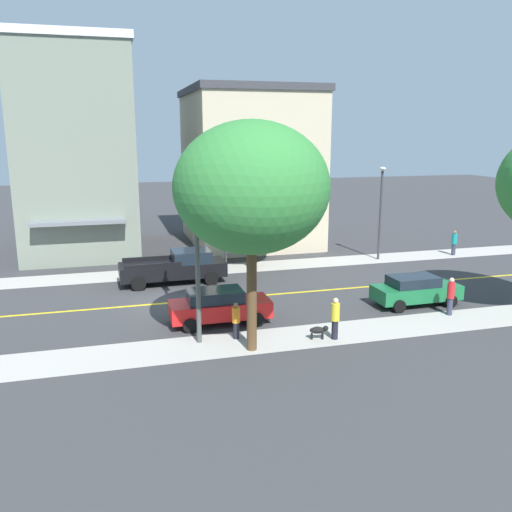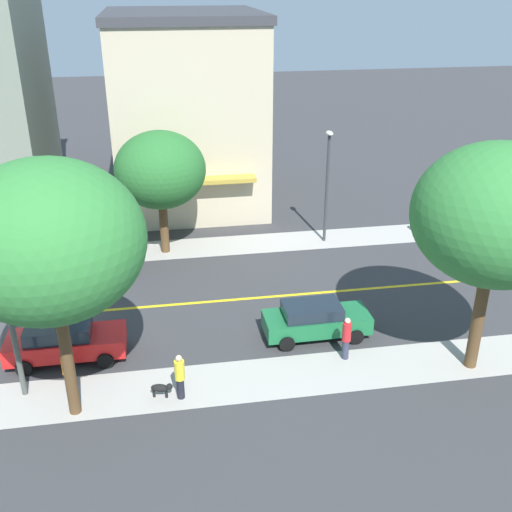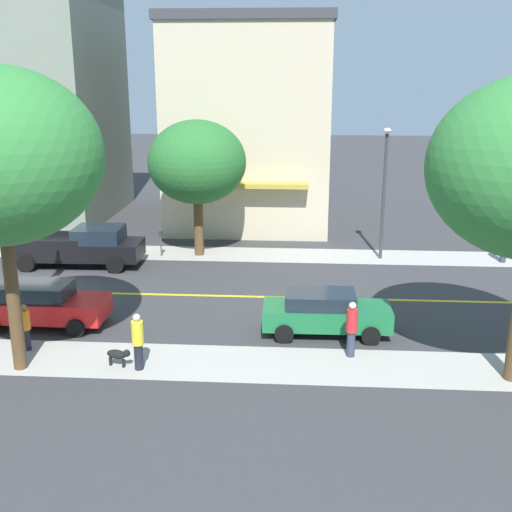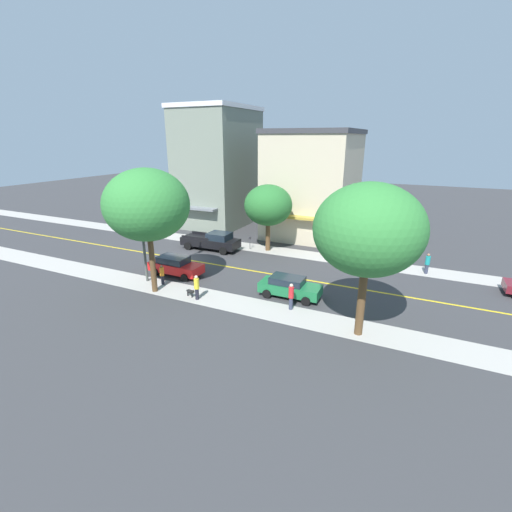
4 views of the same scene
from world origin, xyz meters
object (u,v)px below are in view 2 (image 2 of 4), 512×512
Objects in this scene: red_sedan_right_curb at (65,340)px; pedestrian_orange_shirt at (67,371)px; street_lamp at (327,175)px; black_pickup_truck at (61,260)px; traffic_light_mast at (13,278)px; fire_hydrant at (48,255)px; pedestrian_yellow_shirt at (180,376)px; street_tree_left_far at (160,170)px; pedestrian_red_shirt at (346,337)px; street_tree_left_near at (49,241)px; street_tree_right_corner at (497,215)px; parking_meter at (130,242)px; green_sedan_right_curb at (315,319)px; pedestrian_teal_shirt at (423,221)px; small_dog at (162,388)px.

red_sedan_right_curb reaches higher than pedestrian_orange_shirt.
black_pickup_truck is at bearing -80.96° from street_lamp.
traffic_light_mast is at bearing -148.46° from red_sedan_right_curb.
pedestrian_yellow_shirt is (12.52, 6.28, 0.58)m from fire_hydrant.
red_sedan_right_curb is at bearing 110.46° from pedestrian_yellow_shirt.
street_tree_left_far reaches higher than fire_hydrant.
pedestrian_red_shirt is 6.70m from pedestrian_yellow_shirt.
street_tree_left_far is 11.16m from red_sedan_right_curb.
red_sedan_right_curb is (-3.39, -0.65, -5.67)m from street_tree_left_near.
street_tree_left_near is at bearing -88.92° from street_tree_right_corner.
fire_hydrant is at bearing -125.32° from street_tree_right_corner.
red_sedan_right_curb is (9.24, -2.36, -0.03)m from parking_meter.
black_pickup_truck is (-8.10, 0.26, -3.15)m from traffic_light_mast.
parking_meter is 0.30× the size of green_sedan_right_curb.
street_lamp is 6.52m from pedestrian_teal_shirt.
small_dog is at bearing -36.86° from street_lamp.
pedestrian_teal_shirt is (-1.99, 19.96, -0.01)m from black_pickup_truck.
fire_hydrant is at bearing 49.02° from pedestrian_red_shirt.
parking_meter is at bearing 110.26° from small_dog.
street_tree_right_corner is at bearing -32.26° from pedestrian_yellow_shirt.
black_pickup_truck is 15.01m from pedestrian_red_shirt.
fire_hydrant is 0.12× the size of traffic_light_mast.
pedestrian_red_shirt reaches higher than pedestrian_orange_shirt.
street_tree_left_near is 13.93m from parking_meter.
street_tree_left_near is at bearing -7.71° from parking_meter.
parking_meter is at bearing 89.30° from fire_hydrant.
street_tree_left_far is 1.45× the size of red_sedan_right_curb.
parking_meter is 0.29× the size of red_sedan_right_curb.
street_lamp is 16.58m from red_sedan_right_curb.
street_tree_right_corner reaches higher than pedestrian_orange_shirt.
street_lamp is at bearing 91.14° from fire_hydrant.
street_tree_left_far is at bearing 120.81° from green_sedan_right_curb.
pedestrian_orange_shirt is at bearing -30.62° from pedestrian_teal_shirt.
pedestrian_teal_shirt is 1.12× the size of pedestrian_orange_shirt.
pedestrian_red_shirt is at bearing -95.06° from traffic_light_mast.
traffic_light_mast reaches higher than fire_hydrant.
pedestrian_orange_shirt is at bearing 91.23° from pedestrian_red_shirt.
street_tree_left_far reaches higher than street_lamp.
pedestrian_orange_shirt is at bearing 131.16° from pedestrian_yellow_shirt.
small_dog is (12.38, 5.61, 0.02)m from fire_hydrant.
pedestrian_red_shirt reaches higher than pedestrian_teal_shirt.
black_pickup_truck is at bearing -60.53° from parking_meter.
street_tree_left_far is 3.75× the size of pedestrian_teal_shirt.
street_tree_left_far is 5.08× the size of parking_meter.
fire_hydrant is 0.94× the size of small_dog.
pedestrian_teal_shirt is at bearing 26.74° from red_sedan_right_curb.
pedestrian_orange_shirt is (-1.03, -15.23, -5.44)m from street_tree_right_corner.
traffic_light_mast is at bearing -35.55° from pedestrian_teal_shirt.
pedestrian_orange_shirt reaches higher than green_sedan_right_curb.
red_sedan_right_curb is 0.75× the size of black_pickup_truck.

